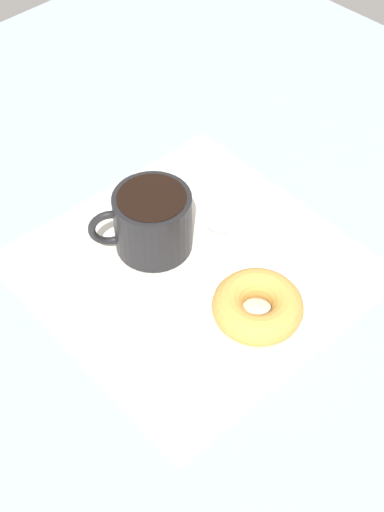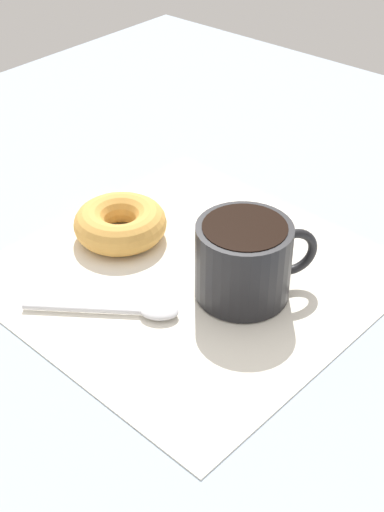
% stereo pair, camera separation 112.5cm
% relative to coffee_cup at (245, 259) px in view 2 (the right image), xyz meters
% --- Properties ---
extents(ground_plane, '(1.20, 1.20, 0.02)m').
position_rel_coffee_cup_xyz_m(ground_plane, '(-0.01, 0.04, -0.05)').
color(ground_plane, '#99A8B7').
extents(napkin, '(0.36, 0.36, 0.00)m').
position_rel_coffee_cup_xyz_m(napkin, '(-0.01, 0.06, -0.04)').
color(napkin, white).
rests_on(napkin, ground_plane).
extents(coffee_cup, '(0.11, 0.09, 0.08)m').
position_rel_coffee_cup_xyz_m(coffee_cup, '(0.00, 0.00, 0.00)').
color(coffee_cup, black).
rests_on(coffee_cup, napkin).
extents(donut, '(0.10, 0.10, 0.03)m').
position_rel_coffee_cup_xyz_m(donut, '(-0.01, 0.16, -0.02)').
color(donut, gold).
rests_on(donut, napkin).
extents(spoon, '(0.10, 0.13, 0.01)m').
position_rel_coffee_cup_xyz_m(spoon, '(-0.09, 0.06, -0.04)').
color(spoon, silver).
rests_on(spoon, napkin).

